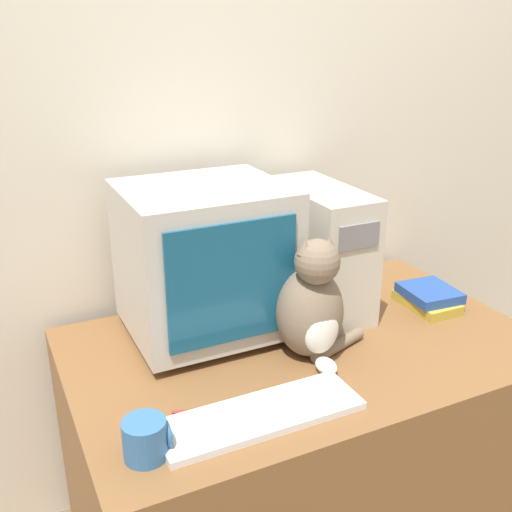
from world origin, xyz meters
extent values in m
cube|color=beige|center=(0.00, 0.88, 1.25)|extent=(7.00, 0.05, 2.50)
cube|color=brown|center=(0.00, 0.41, 0.36)|extent=(1.31, 0.82, 0.72)
cube|color=#BCB7AD|center=(-0.22, 0.59, 0.74)|extent=(0.31, 0.23, 0.02)
cube|color=#BCB7AD|center=(-0.22, 0.59, 0.96)|extent=(0.44, 0.39, 0.42)
cube|color=navy|center=(-0.22, 0.40, 0.96)|extent=(0.35, 0.01, 0.33)
cube|color=beige|center=(0.16, 0.60, 0.92)|extent=(0.19, 0.41, 0.39)
cube|color=slate|center=(0.16, 0.40, 1.03)|extent=(0.13, 0.01, 0.07)
cube|color=silver|center=(-0.27, 0.15, 0.73)|extent=(0.48, 0.15, 0.02)
cube|color=silver|center=(-0.27, 0.15, 0.74)|extent=(0.44, 0.12, 0.00)
ellipsoid|color=#7A6651|center=(-0.02, 0.36, 0.85)|extent=(0.19, 0.19, 0.25)
ellipsoid|color=white|center=(-0.02, 0.29, 0.83)|extent=(0.10, 0.06, 0.14)
sphere|color=#7A6651|center=(-0.02, 0.33, 1.01)|extent=(0.13, 0.13, 0.12)
cone|color=#7A6651|center=(-0.06, 0.33, 1.06)|extent=(0.04, 0.04, 0.04)
cone|color=#7A6651|center=(0.01, 0.32, 1.06)|extent=(0.04, 0.04, 0.04)
ellipsoid|color=white|center=(-0.02, 0.25, 0.74)|extent=(0.06, 0.08, 0.04)
cylinder|color=#7A6651|center=(0.06, 0.33, 0.74)|extent=(0.20, 0.10, 0.03)
cube|color=gold|center=(0.47, 0.44, 0.74)|extent=(0.13, 0.20, 0.03)
cube|color=#234793|center=(0.48, 0.44, 0.77)|extent=(0.17, 0.18, 0.03)
cylinder|color=maroon|center=(-0.37, 0.22, 0.73)|extent=(0.15, 0.07, 0.01)
cylinder|color=#33669E|center=(-0.54, 0.14, 0.77)|extent=(0.09, 0.09, 0.09)
torus|color=#33669E|center=(-0.49, 0.14, 0.77)|extent=(0.01, 0.06, 0.06)
camera|label=1|loc=(-0.77, -0.88, 1.58)|focal=42.00mm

